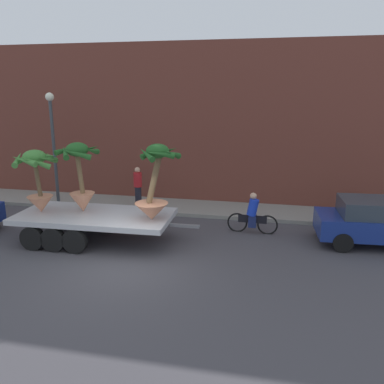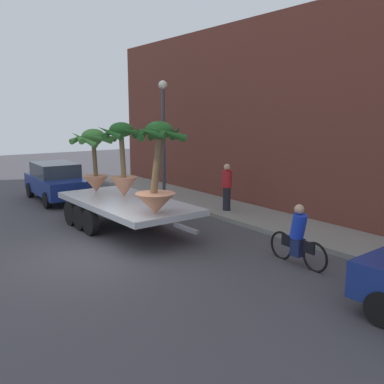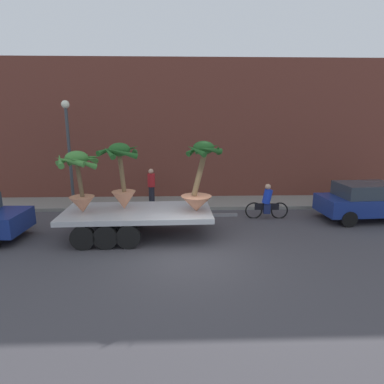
# 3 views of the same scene
# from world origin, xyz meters

# --- Properties ---
(ground_plane) EXTENTS (60.00, 60.00, 0.00)m
(ground_plane) POSITION_xyz_m (0.00, 0.00, 0.00)
(ground_plane) COLOR #423F44
(sidewalk) EXTENTS (24.00, 2.20, 0.15)m
(sidewalk) POSITION_xyz_m (0.00, 6.10, 0.07)
(sidewalk) COLOR gray
(sidewalk) RESTS_ON ground
(building_facade) EXTENTS (24.00, 1.20, 7.13)m
(building_facade) POSITION_xyz_m (0.00, 7.80, 3.56)
(building_facade) COLOR brown
(building_facade) RESTS_ON ground
(flatbed_trailer) EXTENTS (6.31, 2.61, 0.98)m
(flatbed_trailer) POSITION_xyz_m (-2.02, 1.74, 0.76)
(flatbed_trailer) COLOR #B7BABF
(flatbed_trailer) RESTS_ON ground
(potted_palm_rear) EXTENTS (1.63, 1.65, 2.16)m
(potted_palm_rear) POSITION_xyz_m (-3.70, 1.54, 2.18)
(potted_palm_rear) COLOR tan
(potted_palm_rear) RESTS_ON flatbed_trailer
(potted_palm_middle) EXTENTS (1.51, 1.54, 2.40)m
(potted_palm_middle) POSITION_xyz_m (-2.31, 1.92, 2.21)
(potted_palm_middle) COLOR tan
(potted_palm_middle) RESTS_ON flatbed_trailer
(potted_palm_front) EXTENTS (1.45, 1.33, 2.48)m
(potted_palm_front) POSITION_xyz_m (0.44, 1.55, 2.03)
(potted_palm_front) COLOR tan
(potted_palm_front) RESTS_ON flatbed_trailer
(cyclist) EXTENTS (1.84, 0.36, 1.54)m
(cyclist) POSITION_xyz_m (3.46, 3.70, 0.67)
(cyclist) COLOR black
(cyclist) RESTS_ON ground
(parked_car) EXTENTS (4.18, 2.03, 1.58)m
(parked_car) POSITION_xyz_m (7.64, 3.37, 0.82)
(parked_car) COLOR navy
(parked_car) RESTS_ON ground
(pedestrian_near_gate) EXTENTS (0.36, 0.36, 1.71)m
(pedestrian_near_gate) POSITION_xyz_m (-1.64, 5.74, 1.04)
(pedestrian_near_gate) COLOR black
(pedestrian_near_gate) RESTS_ON sidewalk
(street_lamp) EXTENTS (0.36, 0.36, 4.83)m
(street_lamp) POSITION_xyz_m (-5.26, 5.30, 3.23)
(street_lamp) COLOR #383D42
(street_lamp) RESTS_ON sidewalk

